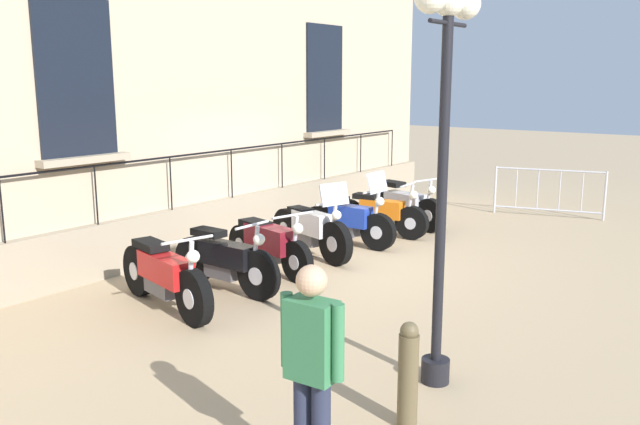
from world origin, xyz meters
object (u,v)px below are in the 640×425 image
at_px(bollard, 408,375).
at_px(motorcycle_orange, 380,215).
at_px(lamppost, 444,122).
at_px(pedestrian_standing, 312,363).
at_px(motorcycle_black, 225,261).
at_px(motorcycle_blue, 349,221).
at_px(motorcycle_maroon, 269,245).
at_px(motorcycle_white, 311,230).
at_px(crowd_barrier, 549,191).
at_px(motorcycle_silver, 403,205).
at_px(motorcycle_red, 165,276).

bearing_deg(bollard, motorcycle_orange, 123.44).
relative_size(lamppost, pedestrian_standing, 2.24).
relative_size(motorcycle_black, lamppost, 0.52).
height_order(motorcycle_blue, motorcycle_orange, motorcycle_blue).
distance_m(bollard, pedestrian_standing, 1.24).
height_order(motorcycle_black, motorcycle_maroon, motorcycle_black).
height_order(motorcycle_white, motorcycle_blue, motorcycle_blue).
bearing_deg(motorcycle_black, pedestrian_standing, -37.72).
bearing_deg(pedestrian_standing, bollard, 81.99).
xyz_separation_m(motorcycle_maroon, crowd_barrier, (2.08, 6.85, 0.13)).
bearing_deg(bollard, motorcycle_black, 155.82).
bearing_deg(crowd_barrier, motorcycle_white, -110.25).
bearing_deg(motorcycle_maroon, motorcycle_blue, 88.57).
height_order(motorcycle_black, motorcycle_orange, same).
height_order(motorcycle_maroon, motorcycle_silver, motorcycle_silver).
bearing_deg(crowd_barrier, motorcycle_maroon, -106.88).
distance_m(motorcycle_red, crowd_barrier, 9.17).
bearing_deg(motorcycle_orange, motorcycle_maroon, -91.34).
height_order(motorcycle_black, motorcycle_blue, motorcycle_blue).
height_order(motorcycle_orange, bollard, motorcycle_orange).
height_order(motorcycle_red, motorcycle_silver, motorcycle_red).
bearing_deg(bollard, motorcycle_white, 135.77).
distance_m(motorcycle_black, crowd_barrier, 8.17).
bearing_deg(motorcycle_maroon, bollard, -35.09).
height_order(lamppost, crowd_barrier, lamppost).
bearing_deg(motorcycle_maroon, lamppost, -26.46).
height_order(motorcycle_orange, pedestrian_standing, pedestrian_standing).
distance_m(motorcycle_red, motorcycle_silver, 6.21).
distance_m(motorcycle_red, motorcycle_blue, 4.22).
relative_size(motorcycle_maroon, motorcycle_silver, 0.96).
xyz_separation_m(motorcycle_black, crowd_barrier, (1.95, 7.93, 0.13)).
xyz_separation_m(motorcycle_orange, crowd_barrier, (2.01, 3.70, 0.16)).
xyz_separation_m(motorcycle_red, motorcycle_orange, (0.04, 5.24, -0.04)).
relative_size(motorcycle_orange, bollard, 2.08).
distance_m(motorcycle_silver, bollard, 8.01).
height_order(motorcycle_red, motorcycle_maroon, motorcycle_red).
distance_m(lamppost, pedestrian_standing, 2.62).
xyz_separation_m(lamppost, crowd_barrier, (-1.74, 8.75, -1.99)).
height_order(bollard, pedestrian_standing, pedestrian_standing).
bearing_deg(motorcycle_maroon, crowd_barrier, 73.12).
bearing_deg(crowd_barrier, motorcycle_orange, -118.46).
relative_size(motorcycle_blue, bollard, 2.02).
bearing_deg(motorcycle_black, motorcycle_blue, 91.39).
height_order(motorcycle_blue, pedestrian_standing, pedestrian_standing).
bearing_deg(bollard, lamppost, 102.19).
relative_size(motorcycle_white, motorcycle_silver, 0.97).
relative_size(motorcycle_blue, motorcycle_silver, 0.91).
distance_m(motorcycle_maroon, bollard, 4.91).
distance_m(motorcycle_silver, pedestrian_standing, 8.96).
xyz_separation_m(motorcycle_blue, crowd_barrier, (2.03, 4.72, 0.12)).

